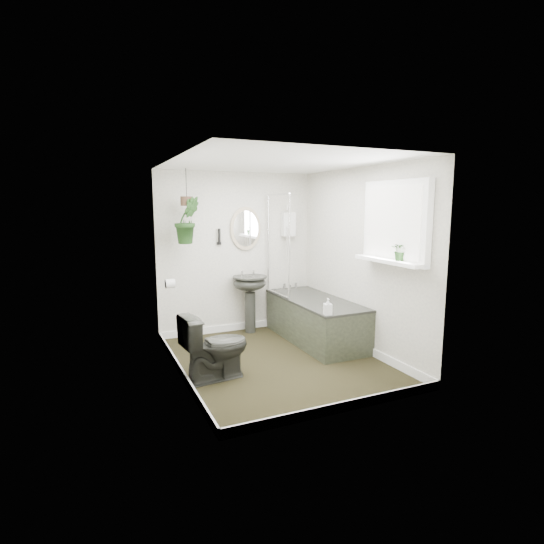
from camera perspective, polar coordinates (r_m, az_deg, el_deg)
name	(u,v)px	position (r m, az deg, el deg)	size (l,w,h in m)	color
floor	(277,362)	(5.16, 0.69, -11.95)	(2.30, 2.80, 0.02)	black
ceiling	(278,162)	(4.85, 0.75, 14.62)	(2.30, 2.80, 0.02)	white
wall_back	(237,253)	(6.17, -4.78, 2.58)	(2.30, 0.02, 2.30)	silver
wall_front	(347,286)	(3.65, 10.02, -1.93)	(2.30, 0.02, 2.30)	silver
wall_left	(176,272)	(4.51, -12.78, 0.05)	(0.02, 2.80, 2.30)	silver
wall_right	(361,260)	(5.45, 11.86, 1.59)	(0.02, 2.80, 2.30)	silver
skirting	(277,357)	(5.14, 0.69, -11.32)	(2.30, 2.80, 0.10)	white
bathtub	(315,320)	(5.84, 5.81, -6.39)	(0.72, 1.72, 0.58)	#252622
bath_screen	(278,245)	(5.94, 0.84, 3.63)	(0.04, 0.72, 1.40)	silver
shower_box	(288,224)	(6.38, 2.22, 6.42)	(0.20, 0.10, 0.35)	white
oval_mirror	(246,229)	(6.15, -3.56, 5.85)	(0.46, 0.03, 0.62)	#C1AD8B
wall_sconce	(219,236)	(6.01, -7.10, 4.77)	(0.04, 0.04, 0.22)	black
toilet_roll_holder	(170,284)	(5.24, -13.55, -1.53)	(0.11, 0.11, 0.11)	white
window_recess	(395,222)	(4.82, 16.27, 6.44)	(0.08, 1.00, 0.90)	white
window_sill	(389,261)	(4.81, 15.41, 1.45)	(0.18, 1.00, 0.04)	white
window_blinds	(392,222)	(4.79, 15.85, 6.45)	(0.01, 0.86, 0.76)	white
toilet	(215,346)	(4.58, -7.63, -9.86)	(0.40, 0.71, 0.72)	#252622
pedestal_sink	(250,304)	(6.16, -2.96, -4.34)	(0.49, 0.42, 0.83)	#252622
sill_plant	(401,250)	(4.70, 16.91, 2.85)	(0.20, 0.18, 0.23)	black
hanging_plant	(187,220)	(5.63, -11.32, 6.84)	(0.33, 0.27, 0.61)	black
soap_bottle	(328,307)	(4.94, 7.52, -4.63)	(0.09, 0.09, 0.19)	black
hanging_pot	(187,201)	(5.63, -11.39, 9.32)	(0.16, 0.16, 0.12)	#4C3424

